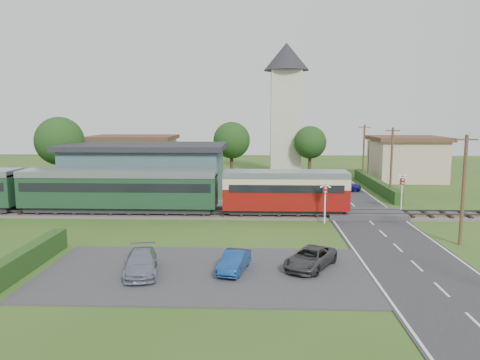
{
  "coord_description": "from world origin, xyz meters",
  "views": [
    {
      "loc": [
        1.29,
        -35.45,
        8.24
      ],
      "look_at": [
        -0.22,
        4.0,
        2.69
      ],
      "focal_mm": 35.0,
      "sensor_mm": 36.0,
      "label": 1
    }
  ],
  "objects_px": {
    "crossing_signal_far": "(402,187)",
    "car_on_road": "(343,185)",
    "station_building": "(146,170)",
    "train": "(81,189)",
    "house_east": "(406,158)",
    "pedestrian_near": "(226,192)",
    "crossing_signal_near": "(325,196)",
    "house_west": "(134,156)",
    "car_park_dark": "(310,258)",
    "pedestrian_far": "(60,193)",
    "church_tower": "(286,99)",
    "car_park_silver": "(141,262)",
    "equipment_hut": "(42,187)",
    "car_park_blue": "(234,261)"
  },
  "relations": [
    {
      "from": "crossing_signal_far",
      "to": "car_on_road",
      "type": "bearing_deg",
      "value": 106.6
    },
    {
      "from": "station_building",
      "to": "train",
      "type": "bearing_deg",
      "value": -109.87
    },
    {
      "from": "house_east",
      "to": "pedestrian_near",
      "type": "distance_m",
      "value": 28.63
    },
    {
      "from": "station_building",
      "to": "crossing_signal_near",
      "type": "relative_size",
      "value": 4.88
    },
    {
      "from": "pedestrian_near",
      "to": "station_building",
      "type": "bearing_deg",
      "value": -57.69
    },
    {
      "from": "train",
      "to": "car_on_road",
      "type": "bearing_deg",
      "value": 28.34
    },
    {
      "from": "house_west",
      "to": "car_on_road",
      "type": "xyz_separation_m",
      "value": [
        25.5,
        -10.19,
        -2.09
      ]
    },
    {
      "from": "train",
      "to": "car_park_dark",
      "type": "bearing_deg",
      "value": -37.11
    },
    {
      "from": "crossing_signal_near",
      "to": "pedestrian_near",
      "type": "bearing_deg",
      "value": 144.77
    },
    {
      "from": "house_west",
      "to": "pedestrian_far",
      "type": "xyz_separation_m",
      "value": [
        -1.43,
        -19.87,
        -1.49
      ]
    },
    {
      "from": "train",
      "to": "pedestrian_far",
      "type": "distance_m",
      "value": 4.55
    },
    {
      "from": "station_building",
      "to": "house_east",
      "type": "bearing_deg",
      "value": 23.44
    },
    {
      "from": "station_building",
      "to": "train",
      "type": "relative_size",
      "value": 0.37
    },
    {
      "from": "train",
      "to": "car_on_road",
      "type": "height_order",
      "value": "train"
    },
    {
      "from": "house_west",
      "to": "crossing_signal_far",
      "type": "xyz_separation_m",
      "value": [
        28.6,
        -20.61,
        -0.65
      ]
    },
    {
      "from": "church_tower",
      "to": "car_park_silver",
      "type": "distance_m",
      "value": 42.61
    },
    {
      "from": "house_west",
      "to": "house_east",
      "type": "relative_size",
      "value": 1.23
    },
    {
      "from": "car_on_road",
      "to": "station_building",
      "type": "bearing_deg",
      "value": 107.79
    },
    {
      "from": "house_west",
      "to": "car_park_silver",
      "type": "bearing_deg",
      "value": -74.6
    },
    {
      "from": "car_on_road",
      "to": "car_park_dark",
      "type": "relative_size",
      "value": 0.98
    },
    {
      "from": "equipment_hut",
      "to": "crossing_signal_near",
      "type": "bearing_deg",
      "value": -12.94
    },
    {
      "from": "car_on_road",
      "to": "house_east",
      "type": "bearing_deg",
      "value": -38.7
    },
    {
      "from": "car_on_road",
      "to": "car_park_blue",
      "type": "bearing_deg",
      "value": 165.91
    },
    {
      "from": "house_east",
      "to": "pedestrian_near",
      "type": "height_order",
      "value": "house_east"
    },
    {
      "from": "church_tower",
      "to": "house_east",
      "type": "xyz_separation_m",
      "value": [
        15.0,
        -4.0,
        -7.43
      ]
    },
    {
      "from": "car_park_silver",
      "to": "house_west",
      "type": "bearing_deg",
      "value": 94.48
    },
    {
      "from": "equipment_hut",
      "to": "church_tower",
      "type": "xyz_separation_m",
      "value": [
        23.0,
        22.8,
        8.48
      ]
    },
    {
      "from": "pedestrian_near",
      "to": "car_park_silver",
      "type": "bearing_deg",
      "value": 56.56
    },
    {
      "from": "pedestrian_far",
      "to": "crossing_signal_far",
      "type": "bearing_deg",
      "value": -106.79
    },
    {
      "from": "train",
      "to": "car_park_blue",
      "type": "bearing_deg",
      "value": -46.1
    },
    {
      "from": "crossing_signal_far",
      "to": "pedestrian_near",
      "type": "height_order",
      "value": "crossing_signal_far"
    },
    {
      "from": "car_park_silver",
      "to": "pedestrian_far",
      "type": "height_order",
      "value": "pedestrian_far"
    },
    {
      "from": "church_tower",
      "to": "house_west",
      "type": "distance_m",
      "value": 21.55
    },
    {
      "from": "equipment_hut",
      "to": "car_park_silver",
      "type": "bearing_deg",
      "value": -52.9
    },
    {
      "from": "station_building",
      "to": "car_park_dark",
      "type": "bearing_deg",
      "value": -57.46
    },
    {
      "from": "house_east",
      "to": "car_park_dark",
      "type": "xyz_separation_m",
      "value": [
        -15.87,
        -35.15,
        -2.17
      ]
    },
    {
      "from": "crossing_signal_far",
      "to": "equipment_hut",
      "type": "bearing_deg",
      "value": 178.54
    },
    {
      "from": "train",
      "to": "pedestrian_near",
      "type": "bearing_deg",
      "value": 15.33
    },
    {
      "from": "station_building",
      "to": "crossing_signal_far",
      "type": "height_order",
      "value": "station_building"
    },
    {
      "from": "car_on_road",
      "to": "pedestrian_far",
      "type": "distance_m",
      "value": 28.62
    },
    {
      "from": "house_west",
      "to": "pedestrian_near",
      "type": "distance_m",
      "value": 23.97
    },
    {
      "from": "house_east",
      "to": "car_park_dark",
      "type": "distance_m",
      "value": 38.63
    },
    {
      "from": "car_on_road",
      "to": "car_park_blue",
      "type": "distance_m",
      "value": 28.62
    },
    {
      "from": "car_on_road",
      "to": "pedestrian_far",
      "type": "xyz_separation_m",
      "value": [
        -26.93,
        -9.68,
        0.6
      ]
    },
    {
      "from": "station_building",
      "to": "car_park_dark",
      "type": "distance_m",
      "value": 26.35
    },
    {
      "from": "equipment_hut",
      "to": "crossing_signal_far",
      "type": "height_order",
      "value": "crossing_signal_far"
    },
    {
      "from": "church_tower",
      "to": "pedestrian_far",
      "type": "xyz_separation_m",
      "value": [
        -21.43,
        -22.87,
        -8.92
      ]
    },
    {
      "from": "church_tower",
      "to": "car_on_road",
      "type": "relative_size",
      "value": 4.58
    },
    {
      "from": "car_park_blue",
      "to": "car_on_road",
      "type": "bearing_deg",
      "value": 80.99
    },
    {
      "from": "crossing_signal_near",
      "to": "car_park_silver",
      "type": "xyz_separation_m",
      "value": [
        -11.1,
        -11.97,
        -1.48
      ]
    }
  ]
}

